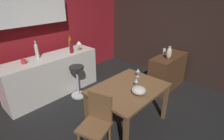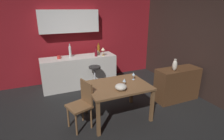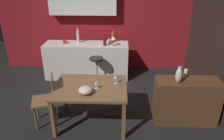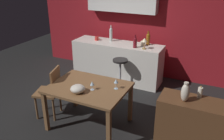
{
  "view_description": "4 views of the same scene",
  "coord_description": "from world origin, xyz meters",
  "px_view_note": "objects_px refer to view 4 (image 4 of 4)",
  "views": [
    {
      "loc": [
        -1.91,
        -1.96,
        2.23
      ],
      "look_at": [
        0.27,
        0.07,
        0.87
      ],
      "focal_mm": 28.48,
      "sensor_mm": 36.0,
      "label": 1
    },
    {
      "loc": [
        -1.27,
        -3.43,
        2.21
      ],
      "look_at": [
        0.31,
        0.24,
        0.82
      ],
      "focal_mm": 28.73,
      "sensor_mm": 36.0,
      "label": 2
    },
    {
      "loc": [
        0.63,
        -3.55,
        2.49
      ],
      "look_at": [
        0.5,
        0.08,
        0.82
      ],
      "focal_mm": 33.75,
      "sensor_mm": 36.0,
      "label": 3
    },
    {
      "loc": [
        1.95,
        -3.32,
        2.49
      ],
      "look_at": [
        0.32,
        0.1,
        0.86
      ],
      "focal_mm": 38.14,
      "sensor_mm": 36.0,
      "label": 4
    }
  ],
  "objects_px": {
    "counter_lamp": "(145,41)",
    "wine_bottle_ruby": "(135,42)",
    "cup_red": "(97,39)",
    "vase_ceramic_ivory": "(185,92)",
    "sideboard_cabinet": "(196,127)",
    "wine_bottle_clear": "(111,34)",
    "wine_glass_right": "(116,82)",
    "cup_cream": "(142,44)",
    "wine_glass_left": "(92,84)",
    "fruit_bowl": "(78,89)",
    "chair_near_window": "(51,90)",
    "bar_stool": "(120,74)",
    "pillar_candle_tall": "(200,92)",
    "wine_bottle_amber": "(148,39)",
    "dining_table": "(88,91)"
  },
  "relations": [
    {
      "from": "counter_lamp",
      "to": "wine_bottle_ruby",
      "type": "bearing_deg",
      "value": 176.85
    },
    {
      "from": "cup_red",
      "to": "vase_ceramic_ivory",
      "type": "distance_m",
      "value": 3.0
    },
    {
      "from": "sideboard_cabinet",
      "to": "wine_bottle_clear",
      "type": "height_order",
      "value": "wine_bottle_clear"
    },
    {
      "from": "wine_glass_right",
      "to": "cup_cream",
      "type": "distance_m",
      "value": 1.83
    },
    {
      "from": "wine_glass_left",
      "to": "cup_cream",
      "type": "xyz_separation_m",
      "value": [
        0.12,
        2.01,
        0.11
      ]
    },
    {
      "from": "fruit_bowl",
      "to": "counter_lamp",
      "type": "bearing_deg",
      "value": 78.84
    },
    {
      "from": "sideboard_cabinet",
      "to": "cup_red",
      "type": "xyz_separation_m",
      "value": [
        -2.57,
        1.78,
        0.53
      ]
    },
    {
      "from": "chair_near_window",
      "to": "vase_ceramic_ivory",
      "type": "bearing_deg",
      "value": 2.08
    },
    {
      "from": "bar_stool",
      "to": "fruit_bowl",
      "type": "height_order",
      "value": "fruit_bowl"
    },
    {
      "from": "wine_glass_left",
      "to": "counter_lamp",
      "type": "bearing_deg",
      "value": 82.67
    },
    {
      "from": "bar_stool",
      "to": "wine_glass_left",
      "type": "relative_size",
      "value": 5.07
    },
    {
      "from": "bar_stool",
      "to": "vase_ceramic_ivory",
      "type": "height_order",
      "value": "vase_ceramic_ivory"
    },
    {
      "from": "chair_near_window",
      "to": "wine_glass_left",
      "type": "xyz_separation_m",
      "value": [
        0.87,
        -0.04,
        0.33
      ]
    },
    {
      "from": "bar_stool",
      "to": "cup_cream",
      "type": "relative_size",
      "value": 6.4
    },
    {
      "from": "fruit_bowl",
      "to": "wine_glass_right",
      "type": "bearing_deg",
      "value": 36.88
    },
    {
      "from": "wine_bottle_ruby",
      "to": "cup_cream",
      "type": "height_order",
      "value": "wine_bottle_ruby"
    },
    {
      "from": "wine_glass_left",
      "to": "wine_bottle_clear",
      "type": "xyz_separation_m",
      "value": [
        -0.67,
        2.06,
        0.23
      ]
    },
    {
      "from": "wine_glass_right",
      "to": "cup_cream",
      "type": "bearing_deg",
      "value": 96.16
    },
    {
      "from": "sideboard_cabinet",
      "to": "wine_bottle_clear",
      "type": "bearing_deg",
      "value": 140.18
    },
    {
      "from": "wine_bottle_ruby",
      "to": "bar_stool",
      "type": "bearing_deg",
      "value": -114.45
    },
    {
      "from": "bar_stool",
      "to": "wine_glass_right",
      "type": "height_order",
      "value": "wine_glass_right"
    },
    {
      "from": "sideboard_cabinet",
      "to": "cup_cream",
      "type": "xyz_separation_m",
      "value": [
        -1.45,
        1.82,
        0.54
      ]
    },
    {
      "from": "cup_cream",
      "to": "vase_ceramic_ivory",
      "type": "bearing_deg",
      "value": -56.59
    },
    {
      "from": "bar_stool",
      "to": "pillar_candle_tall",
      "type": "relative_size",
      "value": 4.09
    },
    {
      "from": "wine_bottle_amber",
      "to": "cup_cream",
      "type": "height_order",
      "value": "wine_bottle_amber"
    },
    {
      "from": "pillar_candle_tall",
      "to": "vase_ceramic_ivory",
      "type": "height_order",
      "value": "vase_ceramic_ivory"
    },
    {
      "from": "wine_glass_left",
      "to": "cup_red",
      "type": "relative_size",
      "value": 1.11
    },
    {
      "from": "sideboard_cabinet",
      "to": "vase_ceramic_ivory",
      "type": "relative_size",
      "value": 3.87
    },
    {
      "from": "wine_bottle_amber",
      "to": "cup_red",
      "type": "xyz_separation_m",
      "value": [
        -1.21,
        -0.17,
        -0.1
      ]
    },
    {
      "from": "cup_cream",
      "to": "wine_bottle_ruby",
      "type": "bearing_deg",
      "value": -119.38
    },
    {
      "from": "bar_stool",
      "to": "wine_bottle_ruby",
      "type": "height_order",
      "value": "wine_bottle_ruby"
    },
    {
      "from": "wine_bottle_clear",
      "to": "wine_bottle_ruby",
      "type": "bearing_deg",
      "value": -18.83
    },
    {
      "from": "fruit_bowl",
      "to": "wine_bottle_clear",
      "type": "distance_m",
      "value": 2.3
    },
    {
      "from": "cup_cream",
      "to": "bar_stool",
      "type": "bearing_deg",
      "value": -116.09
    },
    {
      "from": "wine_bottle_ruby",
      "to": "vase_ceramic_ivory",
      "type": "height_order",
      "value": "wine_bottle_ruby"
    },
    {
      "from": "wine_bottle_amber",
      "to": "cup_red",
      "type": "height_order",
      "value": "wine_bottle_amber"
    },
    {
      "from": "dining_table",
      "to": "chair_near_window",
      "type": "bearing_deg",
      "value": -177.67
    },
    {
      "from": "counter_lamp",
      "to": "sideboard_cabinet",
      "type": "bearing_deg",
      "value": -50.41
    },
    {
      "from": "wine_glass_right",
      "to": "wine_bottle_amber",
      "type": "xyz_separation_m",
      "value": [
        -0.11,
        1.95,
        0.18
      ]
    },
    {
      "from": "bar_stool",
      "to": "wine_bottle_ruby",
      "type": "distance_m",
      "value": 0.77
    },
    {
      "from": "wine_bottle_ruby",
      "to": "counter_lamp",
      "type": "xyz_separation_m",
      "value": [
        0.21,
        -0.01,
        0.05
      ]
    },
    {
      "from": "wine_glass_left",
      "to": "dining_table",
      "type": "bearing_deg",
      "value": 149.49
    },
    {
      "from": "sideboard_cabinet",
      "to": "counter_lamp",
      "type": "height_order",
      "value": "counter_lamp"
    },
    {
      "from": "bar_stool",
      "to": "cup_red",
      "type": "height_order",
      "value": "cup_red"
    },
    {
      "from": "wine_bottle_ruby",
      "to": "cup_cream",
      "type": "distance_m",
      "value": 0.22
    },
    {
      "from": "wine_glass_right",
      "to": "wine_glass_left",
      "type": "bearing_deg",
      "value": -149.25
    },
    {
      "from": "sideboard_cabinet",
      "to": "dining_table",
      "type": "bearing_deg",
      "value": -175.97
    },
    {
      "from": "sideboard_cabinet",
      "to": "bar_stool",
      "type": "distance_m",
      "value": 2.14
    },
    {
      "from": "chair_near_window",
      "to": "wine_bottle_ruby",
      "type": "xyz_separation_m",
      "value": [
        0.89,
        1.79,
        0.52
      ]
    },
    {
      "from": "wine_glass_left",
      "to": "wine_glass_right",
      "type": "bearing_deg",
      "value": 30.75
    }
  ]
}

